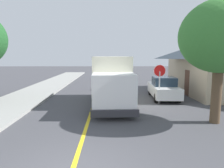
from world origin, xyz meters
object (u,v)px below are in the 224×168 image
object	(u,v)px
parked_car_near	(119,81)
stop_sign	(160,77)
box_truck	(111,78)
parked_car_mid	(118,75)
parked_van_across	(163,88)
street_tree_far_side	(220,37)

from	to	relation	value
parked_car_near	stop_sign	bearing A→B (deg)	-68.07
box_truck	parked_car_mid	xyz separation A→B (m)	(1.05, 13.20, -0.97)
box_truck	stop_sign	xyz separation A→B (m)	(3.26, 0.04, 0.09)
stop_sign	parked_car_near	bearing A→B (deg)	111.93
parked_car_near	parked_car_mid	world-z (taller)	same
parked_car_mid	parked_van_across	distance (m)	11.86
parked_car_near	parked_car_mid	xyz separation A→B (m)	(0.24, 7.05, 0.00)
parked_car_near	street_tree_far_side	size ratio (longest dim) A/B	0.76
parked_car_mid	stop_sign	world-z (taller)	stop_sign
parked_car_mid	stop_sign	size ratio (longest dim) A/B	1.69
box_truck	parked_van_across	distance (m)	4.46
parked_car_near	stop_sign	xyz separation A→B (m)	(2.46, -6.10, 1.06)
box_truck	stop_sign	bearing A→B (deg)	0.78
box_truck	parked_car_mid	world-z (taller)	box_truck
parked_van_across	street_tree_far_side	size ratio (longest dim) A/B	0.77
street_tree_far_side	stop_sign	bearing A→B (deg)	113.12
parked_car_mid	street_tree_far_side	world-z (taller)	street_tree_far_side
box_truck	parked_car_mid	size ratio (longest dim) A/B	1.62
parked_car_mid	street_tree_far_side	size ratio (longest dim) A/B	0.77
box_truck	street_tree_far_side	distance (m)	6.86
box_truck	parked_car_near	world-z (taller)	box_truck
street_tree_far_side	parked_van_across	bearing A→B (deg)	99.92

